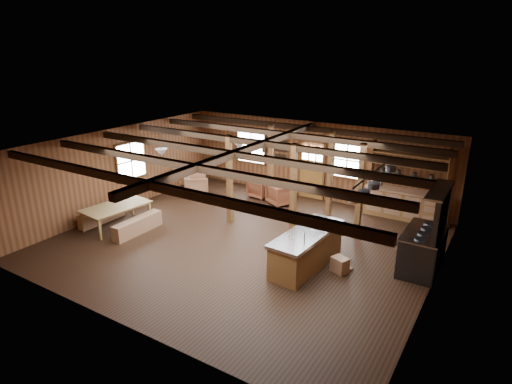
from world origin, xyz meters
TOP-DOWN VIEW (x-y plane):
  - room at (0.00, 0.00)m, footprint 10.04×9.04m
  - ceiling_joists at (0.00, 0.18)m, footprint 9.80×8.82m
  - timber_posts at (0.52, 2.08)m, footprint 3.95×2.35m
  - back_door at (0.00, 4.45)m, footprint 1.02×0.08m
  - window_back_left at (-2.60, 4.46)m, footprint 1.32×0.06m
  - window_back_right at (1.30, 4.46)m, footprint 1.02×0.06m
  - window_left at (-4.96, 0.50)m, footprint 0.14×1.24m
  - notice_boards at (-1.50, 4.46)m, footprint 1.08×0.03m
  - back_counter at (3.40, 4.20)m, footprint 2.55×0.60m
  - pendant_lamps at (-2.25, 1.00)m, footprint 1.86×2.36m
  - pot_rack at (3.46, 0.35)m, footprint 0.40×3.00m
  - kitchen_island at (2.10, -0.36)m, footprint 1.04×2.55m
  - step_stool at (2.94, -0.21)m, footprint 0.53×0.46m
  - commercial_range at (4.64, 1.01)m, footprint 0.90×1.75m
  - dining_table at (-3.90, -1.16)m, footprint 1.32×2.08m
  - bench_wall at (-4.65, -1.16)m, footprint 0.30×1.60m
  - bench_aisle at (-3.06, -1.16)m, footprint 0.32×1.71m
  - armchair_a at (-1.62, 3.51)m, footprint 0.78×0.80m
  - armchair_b at (-0.60, 3.25)m, footprint 1.10×1.11m
  - armchair_c at (-3.77, 2.44)m, footprint 1.20×1.20m
  - counter_pot at (2.08, 0.32)m, footprint 0.31×0.31m
  - bowl at (1.80, 0.12)m, footprint 0.31×0.31m

SIDE VIEW (x-z plane):
  - step_stool at x=2.94m, z-range 0.00..0.39m
  - bench_wall at x=-4.65m, z-range 0.00..0.44m
  - bench_aisle at x=-3.06m, z-range 0.00..0.47m
  - armchair_a at x=-1.62m, z-range 0.00..0.67m
  - dining_table at x=-3.90m, z-range 0.00..0.69m
  - armchair_b at x=-0.60m, z-range 0.00..0.75m
  - armchair_c at x=-3.77m, z-range 0.00..0.78m
  - kitchen_island at x=2.10m, z-range -0.12..1.08m
  - back_counter at x=3.40m, z-range -0.62..1.83m
  - commercial_range at x=4.64m, z-range -0.40..1.76m
  - back_door at x=0.00m, z-range -0.19..1.96m
  - bowl at x=1.80m, z-range 0.94..1.00m
  - counter_pot at x=2.08m, z-range 0.94..1.13m
  - room at x=0.00m, z-range -0.02..2.82m
  - timber_posts at x=0.52m, z-range 0.00..2.80m
  - window_back_left at x=-2.60m, z-range 0.94..2.26m
  - window_back_right at x=1.30m, z-range 0.94..2.26m
  - window_left at x=-4.96m, z-range 0.94..2.26m
  - notice_boards at x=-1.50m, z-range 1.19..2.09m
  - pendant_lamps at x=-2.25m, z-range 1.92..2.58m
  - pot_rack at x=3.46m, z-range 2.05..2.50m
  - ceiling_joists at x=0.00m, z-range 2.59..2.77m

